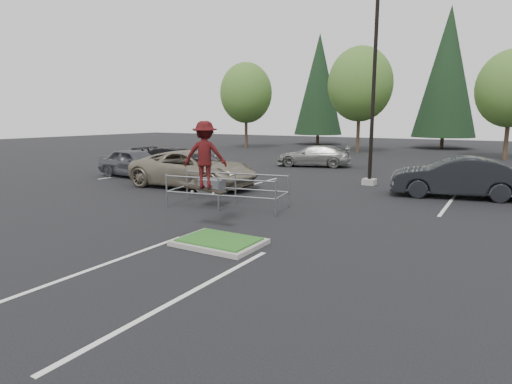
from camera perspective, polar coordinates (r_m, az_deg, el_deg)
The scene contains 16 objects.
ground at distance 11.40m, azimuth -4.91°, elevation -7.00°, with size 120.00×120.00×0.00m, color black.
grass_median at distance 11.38m, azimuth -4.91°, elevation -6.62°, with size 2.20×1.60×0.16m.
stall_lines at distance 17.08m, azimuth 3.21°, elevation -1.23°, with size 22.62×17.60×0.01m.
light_pole at distance 21.68m, azimuth 15.40°, elevation 12.92°, with size 0.70×0.60×10.12m.
decid_a at distance 45.95m, azimuth -1.33°, elevation 12.82°, with size 5.44×5.44×8.91m.
decid_b at distance 41.36m, azimuth 13.69°, elevation 13.50°, with size 5.89×5.89×9.64m.
decid_c at distance 38.71m, azimuth 30.87°, elevation 11.48°, with size 5.12×5.12×8.38m.
conif_a at distance 53.05m, azimuth 8.39°, elevation 13.98°, with size 5.72×5.72×13.00m.
conif_b at distance 49.95m, azimuth 24.14°, elevation 14.36°, with size 6.38×6.38×14.50m.
cart_corral at distance 16.03m, azimuth -5.45°, elevation 0.79°, with size 4.53×2.26×1.23m.
skateboarder at distance 12.47m, azimuth -6.87°, elevation 4.90°, with size 1.43×1.18×2.09m.
car_l_tan at distance 20.57m, azimuth -8.29°, elevation 3.04°, with size 2.88×6.25×1.74m, color gray.
car_l_black at distance 25.01m, azimuth -10.37°, elevation 4.01°, with size 2.20×5.42×1.57m, color black.
car_l_grey at distance 24.74m, azimuth -15.78°, elevation 3.76°, with size 1.88×4.67×1.59m, color #45464C.
car_r_charc at distance 19.64m, azimuth 25.04°, elevation 1.80°, with size 1.79×5.12×1.69m, color black.
car_far_silver at distance 29.27m, azimuth 7.81°, elevation 4.80°, with size 2.01×4.94×1.43m, color gray.
Camera 1 is at (6.40, -8.83, 3.33)m, focal length 30.00 mm.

